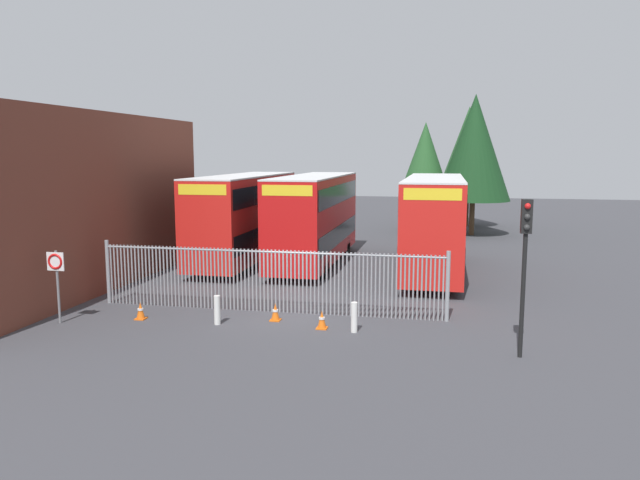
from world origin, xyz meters
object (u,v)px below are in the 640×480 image
Objects in this scene: double_decker_bus_near_gate at (434,221)px; double_decker_bus_behind_fence_left at (245,215)px; bollard_center_front at (354,317)px; traffic_cone_by_gate at (322,320)px; traffic_cone_near_kerb at (275,312)px; double_decker_bus_behind_fence_right at (315,216)px; traffic_light_kerbside at (525,249)px; bollard_near_left at (217,310)px; traffic_cone_mid_forecourt at (140,311)px; speed_limit_sign_post at (56,270)px.

double_decker_bus_near_gate and double_decker_bus_behind_fence_left have the same top height.
bollard_center_front is 1.08m from traffic_cone_by_gate.
traffic_cone_near_kerb is at bearing 164.50° from bollard_center_front.
double_decker_bus_behind_fence_right is 10.70m from traffic_cone_near_kerb.
double_decker_bus_behind_fence_left reaches higher than traffic_cone_by_gate.
traffic_light_kerbside is at bearing -56.24° from double_decker_bus_behind_fence_right.
double_decker_bus_near_gate is 1.00× the size of double_decker_bus_behind_fence_right.
double_decker_bus_behind_fence_right is at bearing 85.84° from bollard_near_left.
double_decker_bus_behind_fence_right is at bearing 168.82° from double_decker_bus_near_gate.
double_decker_bus_near_gate is at bearing 71.82° from traffic_cone_by_gate.
double_decker_bus_behind_fence_right is at bearing 72.41° from traffic_cone_mid_forecourt.
traffic_cone_mid_forecourt is at bearing -107.59° from double_decker_bus_behind_fence_right.
bollard_center_front is at bearing 0.50° from bollard_near_left.
double_decker_bus_near_gate reaches higher than traffic_cone_near_kerb.
bollard_center_front is 7.21m from traffic_cone_mid_forecourt.
bollard_near_left and bollard_center_front have the same top height.
traffic_cone_mid_forecourt is at bearing -178.58° from traffic_cone_by_gate.
traffic_cone_by_gate is at bearing 3.37° from bollard_near_left.
speed_limit_sign_post is 14.38m from traffic_light_kerbside.
bollard_center_front is 1.61× the size of traffic_cone_near_kerb.
traffic_cone_mid_forecourt is (-3.55, -11.20, -2.13)m from double_decker_bus_behind_fence_right.
speed_limit_sign_post reaches higher than bollard_center_front.
traffic_light_kerbside reaches higher than bollard_center_front.
traffic_cone_mid_forecourt is (-9.40, -10.04, -2.13)m from double_decker_bus_near_gate.
double_decker_bus_behind_fence_left is 13.35m from bollard_center_front.
double_decker_bus_near_gate reaches higher than bollard_near_left.
traffic_light_kerbside is (4.76, -1.37, 2.51)m from bollard_center_front.
bollard_center_front is 9.71m from speed_limit_sign_post.
double_decker_bus_behind_fence_left is 1.00× the size of double_decker_bus_behind_fence_right.
traffic_cone_by_gate and traffic_cone_near_kerb have the same top height.
double_decker_bus_behind_fence_right is at bearing 123.76° from traffic_light_kerbside.
double_decker_bus_near_gate is 18.32× the size of traffic_cone_near_kerb.
traffic_cone_by_gate is at bearing 171.26° from bollard_center_front.
traffic_cone_by_gate is 1.00× the size of traffic_cone_mid_forecourt.
speed_limit_sign_post reaches higher than traffic_cone_mid_forecourt.
double_decker_bus_near_gate and double_decker_bus_behind_fence_right have the same top height.
double_decker_bus_near_gate is 2.51× the size of traffic_light_kerbside.
bollard_center_front reaches higher than traffic_cone_mid_forecourt.
bollard_near_left reaches higher than traffic_cone_mid_forecourt.
bollard_near_left is 1.61× the size of traffic_cone_by_gate.
traffic_light_kerbside is (8.41, -12.58, 0.56)m from double_decker_bus_behind_fence_right.
speed_limit_sign_post is at bearing -174.20° from bollard_center_front.
traffic_light_kerbside is at bearing -45.92° from double_decker_bus_behind_fence_left.
bollard_near_left is at bearing -75.88° from double_decker_bus_behind_fence_left.
bollard_center_front is (4.47, 0.04, 0.00)m from bollard_near_left.
double_decker_bus_near_gate reaches higher than traffic_cone_by_gate.
traffic_cone_mid_forecourt is at bearing -89.72° from double_decker_bus_behind_fence_left.
speed_limit_sign_post is (-8.52, -1.13, 1.49)m from traffic_cone_by_gate.
bollard_center_front is 2.86m from traffic_cone_near_kerb.
traffic_light_kerbside is (12.02, -12.41, 0.56)m from double_decker_bus_behind_fence_left.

